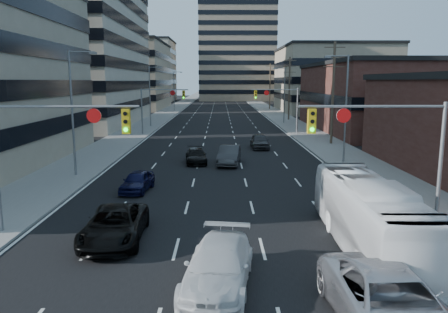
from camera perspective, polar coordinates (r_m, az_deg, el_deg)
name	(u,v)px	position (r m, az deg, el deg)	size (l,w,h in m)	color
road_surface	(220,103)	(141.40, -0.55, 7.06)	(18.00, 300.00, 0.02)	black
sidewalk_left	(184,102)	(141.87, -5.23, 7.06)	(5.00, 300.00, 0.15)	slate
sidewalk_right	(256,102)	(141.87, 4.14, 7.07)	(5.00, 300.00, 0.15)	slate
office_left_mid	(48,35)	(76.52, -21.95, 14.48)	(26.00, 34.00, 28.00)	#ADA089
office_left_far	(124,76)	(113.81, -12.93, 10.16)	(20.00, 30.00, 16.00)	gray
storefront_right_mid	(391,98)	(65.80, 21.00, 7.11)	(20.00, 30.00, 9.00)	#472119
office_right_far	(331,80)	(102.33, 13.79, 9.63)	(22.00, 28.00, 14.00)	gray
apartment_tower	(237,18)	(162.85, 1.65, 17.65)	(26.00, 26.00, 58.00)	gray
bg_block_left	(138,72)	(153.84, -11.23, 10.82)	(24.00, 24.00, 20.00)	#ADA089
bg_block_right	(320,84)	(144.81, 12.39, 9.27)	(22.00, 22.00, 12.00)	gray
signal_near_left	(51,140)	(20.80, -21.65, 2.02)	(6.59, 0.33, 6.00)	slate
signal_near_right	(386,140)	(20.77, 20.40, 2.09)	(6.59, 0.33, 6.00)	slate
signal_far_left	(160,101)	(56.82, -8.40, 7.12)	(6.09, 0.33, 6.00)	slate
signal_far_right	(280,101)	(56.81, 7.26, 7.15)	(6.09, 0.33, 6.00)	slate
utility_pole_block	(333,92)	(48.79, 14.05, 8.24)	(2.20, 0.28, 11.00)	#4C3D2D
utility_pole_midblock	(289,87)	(78.20, 8.52, 8.92)	(2.20, 0.28, 11.00)	#4C3D2D
utility_pole_distant	(270,86)	(107.93, 6.02, 9.20)	(2.20, 0.28, 11.00)	#4C3D2D
streetlight_left_near	(74,107)	(32.97, -18.99, 6.09)	(2.03, 0.22, 9.00)	slate
streetlight_left_mid	(151,93)	(67.07, -9.53, 8.14)	(2.03, 0.22, 9.00)	slate
streetlight_left_far	(175,89)	(101.78, -6.45, 8.75)	(2.03, 0.22, 9.00)	slate
streetlight_right_near	(344,104)	(37.72, 15.43, 6.68)	(2.03, 0.22, 9.00)	slate
streetlight_right_far	(284,92)	(72.00, 7.78, 8.29)	(2.03, 0.22, 9.00)	slate
black_pickup	(115,225)	(19.74, -14.08, -8.68)	(2.43, 5.28, 1.47)	black
white_van	(218,266)	(15.14, -0.74, -14.12)	(2.12, 5.23, 1.52)	silver
silver_suv	(391,304)	(13.46, 20.94, -17.57)	(2.84, 6.16, 1.71)	#B6B5BA
transit_bus	(369,215)	(19.04, 18.46, -7.31)	(2.45, 10.46, 2.91)	white
sedan_blue	(137,181)	(28.15, -11.26, -3.19)	(1.53, 3.81, 1.30)	black
sedan_grey_center	(229,155)	(36.42, 0.69, 0.17)	(1.66, 4.76, 1.57)	#303032
sedan_black_far	(196,156)	(37.08, -3.67, 0.06)	(1.72, 4.24, 1.23)	black
sedan_grey_right	(260,141)	(45.33, 4.67, 2.01)	(1.77, 4.39, 1.50)	#323335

